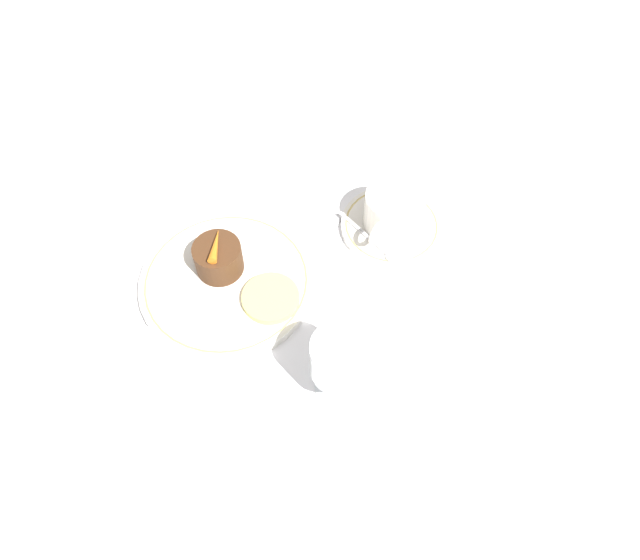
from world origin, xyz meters
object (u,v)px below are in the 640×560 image
Objects in this scene: wine_glass at (341,361)px; dessert_cake at (216,260)px; dinner_plate at (227,282)px; coffee_cup at (394,209)px; fork at (298,207)px.

wine_glass is 1.65× the size of dessert_cake.
dinner_plate is 0.23m from wine_glass.
coffee_cup is (-0.21, 0.14, 0.03)m from dinner_plate.
dinner_plate is 2.20× the size of wine_glass.
wine_glass reaches higher than fork.
dinner_plate is 0.17m from fork.
wine_glass is 0.31m from fork.
dinner_plate is 3.63× the size of dessert_cake.
fork is (-0.21, -0.21, -0.07)m from wine_glass.
fork is 0.17m from dessert_cake.
fork is (0.04, -0.14, -0.04)m from coffee_cup.
wine_glass is 0.24m from dessert_cake.
fork is 2.70× the size of dessert_cake.
dessert_cake is at bearing -37.97° from coffee_cup.
wine_glass is at bearing 77.43° from dessert_cake.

